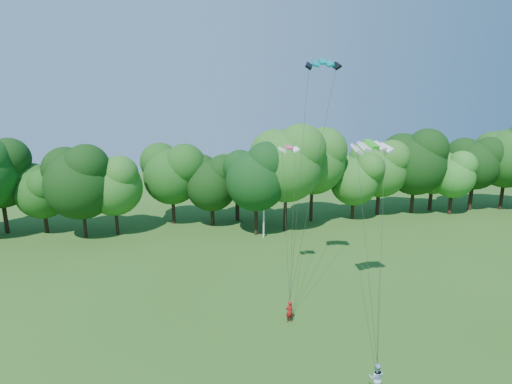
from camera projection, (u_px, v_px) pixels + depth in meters
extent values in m
cylinder|color=silver|center=(264.00, 207.00, 46.90)|extent=(0.19, 0.19, 7.54)
cube|color=silver|center=(264.00, 177.00, 46.09)|extent=(1.44, 0.61, 0.08)
imported|color=maroon|center=(289.00, 311.00, 29.48)|extent=(0.68, 0.51, 1.66)
imported|color=#9EC2DC|center=(376.00, 378.00, 22.35)|extent=(1.08, 0.99, 1.80)
cube|color=#047B83|center=(323.00, 62.00, 29.80)|extent=(2.71, 1.58, 0.56)
cube|color=green|center=(371.00, 144.00, 28.70)|extent=(3.00, 1.60, 0.58)
cube|color=#DF3D73|center=(289.00, 147.00, 32.56)|extent=(1.67, 0.84, 0.28)
cylinder|color=black|center=(256.00, 219.00, 48.40)|extent=(0.41, 0.41, 4.01)
ellipsoid|color=black|center=(256.00, 176.00, 47.20)|extent=(8.01, 8.01, 8.74)
cylinder|color=black|center=(450.00, 203.00, 57.17)|extent=(0.42, 0.42, 3.20)
ellipsoid|color=#276920|center=(454.00, 174.00, 56.22)|extent=(6.41, 6.41, 6.99)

